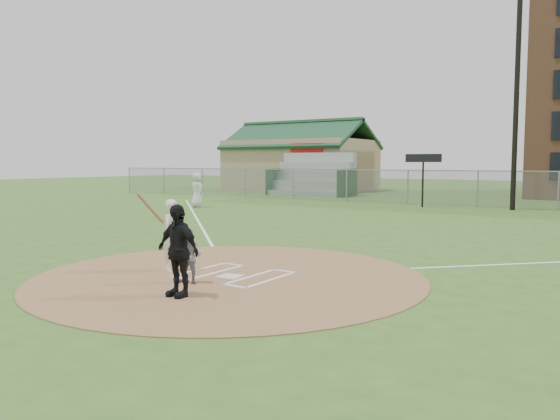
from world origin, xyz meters
The scene contains 14 objects.
ground centered at (0.00, 0.00, 0.00)m, with size 140.00×140.00×0.00m, color #355D1F.
dirt_circle centered at (0.00, 0.00, 0.01)m, with size 8.40×8.40×0.02m, color olive.
home_plate centered at (0.11, -0.13, 0.04)m, with size 0.46×0.46×0.03m, color silver.
foul_line_third centered at (-9.00, 9.00, 0.01)m, with size 0.10×24.00×0.01m, color white.
catcher centered at (-0.21, -1.05, 0.58)m, with size 0.54×0.42×1.12m, color gray.
umpire centered at (0.34, -1.94, 0.87)m, with size 0.99×0.41×1.69m, color black.
ondeck_player centered at (-12.90, 13.43, 0.95)m, with size 0.93×0.61×1.91m, color silver.
batters_boxes centered at (0.00, 0.15, 0.03)m, with size 2.08×1.88×0.01m.
batter_at_plate centered at (-1.40, -0.25, 0.84)m, with size 0.75×0.93×1.78m.
outfield_fence centered at (0.00, 22.00, 1.02)m, with size 56.08×0.08×2.03m.
bleachers centered at (-13.00, 26.20, 1.59)m, with size 6.08×3.20×3.20m.
clubhouse centered at (-18.00, 32.99, 2.39)m, with size 12.20×8.71×6.23m.
light_pole centered at (2.00, 21.00, 6.61)m, with size 1.20×0.30×12.22m.
scoreboard_sign centered at (-2.50, 20.20, 2.39)m, with size 2.00×0.10×2.93m.
Camera 1 is at (7.26, -9.15, 2.46)m, focal length 35.00 mm.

